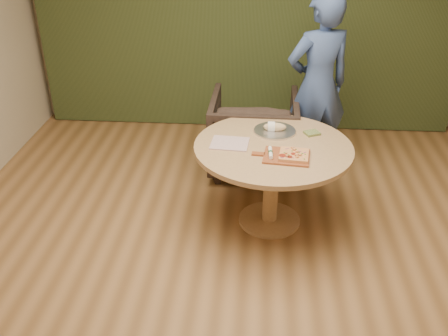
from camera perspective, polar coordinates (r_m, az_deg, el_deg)
name	(u,v)px	position (r m, az deg, el deg)	size (l,w,h in m)	color
room_shell	(232,110)	(3.01, 0.95, 6.69)	(5.04, 6.04, 2.84)	#986A3D
curtain	(248,8)	(5.79, 2.80, 17.79)	(4.80, 0.14, 2.78)	#2A3618
pedestal_table	(272,160)	(4.11, 5.56, 0.88)	(1.28, 1.28, 0.75)	tan
pizza_paddle	(285,156)	(3.87, 7.01, 1.34)	(0.46, 0.32, 0.01)	brown
flatbread_pizza	(294,155)	(3.85, 7.98, 1.51)	(0.24, 0.24, 0.04)	#E59D59
cutlery_roll	(270,153)	(3.86, 5.34, 1.77)	(0.04, 0.20, 0.03)	white
newspaper	(230,143)	(4.04, 0.66, 2.84)	(0.30, 0.25, 0.01)	silver
serving_tray	(275,131)	(4.27, 5.81, 4.26)	(0.36, 0.36, 0.02)	silver
bread_roll	(274,127)	(4.26, 5.71, 4.70)	(0.19, 0.09, 0.09)	#D8B883
green_packet	(312,133)	(4.27, 10.02, 3.96)	(0.12, 0.10, 0.02)	#52612C
armchair	(254,129)	(5.04, 3.43, 4.44)	(0.86, 0.80, 0.88)	black
person_standing	(318,86)	(4.93, 10.64, 9.18)	(0.66, 0.43, 1.80)	#384E82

